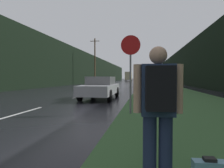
{
  "coord_description": "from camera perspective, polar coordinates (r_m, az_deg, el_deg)",
  "views": [
    {
      "loc": [
        4.6,
        0.19,
        1.34
      ],
      "look_at": [
        2.26,
        14.68,
        0.87
      ],
      "focal_mm": 32.0,
      "sensor_mm": 36.0,
      "label": 1
    }
  ],
  "objects": [
    {
      "name": "hitchhiker_with_backpack",
      "position": [
        2.48,
        13.06,
        -6.36
      ],
      "size": [
        0.6,
        0.42,
        1.72
      ],
      "rotation": [
        0.0,
        0.0,
        0.05
      ],
      "color": "#1E2847",
      "rests_on": "ground_plane"
    },
    {
      "name": "utility_pole_far",
      "position": [
        38.6,
        -4.91,
        6.58
      ],
      "size": [
        1.8,
        0.24,
        8.84
      ],
      "color": "#4C3823",
      "rests_on": "ground_plane"
    },
    {
      "name": "car_passing_near",
      "position": [
        12.78,
        -3.31,
        -0.97
      ],
      "size": [
        1.93,
        4.8,
        1.41
      ],
      "rotation": [
        0.0,
        0.0,
        3.14
      ],
      "color": "#9E9EA3",
      "rests_on": "ground_plane"
    },
    {
      "name": "lane_stripe_e",
      "position": [
        28.23,
        -0.22,
        -0.9
      ],
      "size": [
        0.12,
        3.0,
        0.01
      ],
      "primitive_type": "cube",
      "color": "silver",
      "rests_on": "ground_plane"
    },
    {
      "name": "delivery_truck",
      "position": [
        83.74,
        4.76,
        2.24
      ],
      "size": [
        2.61,
        8.52,
        3.73
      ],
      "color": "#6E684F",
      "rests_on": "ground_plane"
    },
    {
      "name": "stop_sign",
      "position": [
        7.35,
        5.32,
        5.35
      ],
      "size": [
        0.71,
        0.07,
        2.89
      ],
      "color": "slate",
      "rests_on": "ground_plane"
    },
    {
      "name": "lane_stripe_c",
      "position": [
        14.63,
        -9.21,
        -3.44
      ],
      "size": [
        0.12,
        3.0,
        0.01
      ],
      "primitive_type": "cube",
      "color": "silver",
      "rests_on": "ground_plane"
    },
    {
      "name": "treeline_near_side",
      "position": [
        50.51,
        18.41,
        4.2
      ],
      "size": [
        2.0,
        140.0,
        7.05
      ],
      "primitive_type": "cube",
      "color": "black",
      "rests_on": "ground_plane"
    },
    {
      "name": "grass_verge",
      "position": [
        39.88,
        12.15,
        -0.13
      ],
      "size": [
        6.0,
        240.0,
        0.02
      ],
      "primitive_type": "cube",
      "color": "#33562D",
      "rests_on": "ground_plane"
    },
    {
      "name": "lane_stripe_d",
      "position": [
        21.36,
        -3.28,
        -1.77
      ],
      "size": [
        0.12,
        3.0,
        0.01
      ],
      "primitive_type": "cube",
      "color": "silver",
      "rests_on": "ground_plane"
    },
    {
      "name": "treeline_far_side",
      "position": [
        51.86,
        -6.84,
        4.32
      ],
      "size": [
        2.0,
        140.0,
        7.24
      ],
      "primitive_type": "cube",
      "color": "black",
      "rests_on": "ground_plane"
    },
    {
      "name": "lane_stripe_b",
      "position": [
        8.33,
        -24.7,
        -7.57
      ],
      "size": [
        0.12,
        3.0,
        0.01
      ],
      "primitive_type": "cube",
      "color": "silver",
      "rests_on": "ground_plane"
    }
  ]
}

